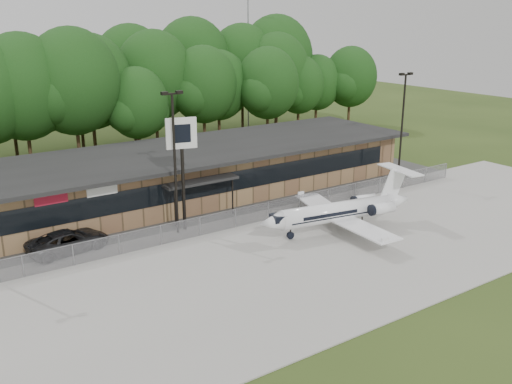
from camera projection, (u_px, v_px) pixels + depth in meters
ground at (399, 306)px, 30.94m from camera, size 160.00×160.00×0.00m
apron at (306, 256)px, 37.24m from camera, size 64.00×18.00×0.08m
parking_lot at (217, 209)px, 46.32m from camera, size 50.00×9.00×0.06m
terminal at (190, 172)px, 49.19m from camera, size 41.00×11.65×4.30m
fence at (247, 216)px, 42.55m from camera, size 46.00×0.04×1.52m
treeline at (110, 88)px, 61.87m from camera, size 72.00×12.00×15.00m
radio_mast at (248, 35)px, 76.95m from camera, size 0.20×0.20×25.00m
light_pole_mid at (174, 153)px, 39.50m from camera, size 1.55×0.30×10.23m
light_pole_right at (402, 120)px, 51.87m from camera, size 1.55×0.30×10.23m
business_jet at (341, 212)px, 41.17m from camera, size 12.62×11.31×4.25m
suv at (68, 241)px, 37.86m from camera, size 5.66×3.16×1.50m
pole_sign at (182, 145)px, 40.01m from camera, size 2.17×0.79×8.31m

